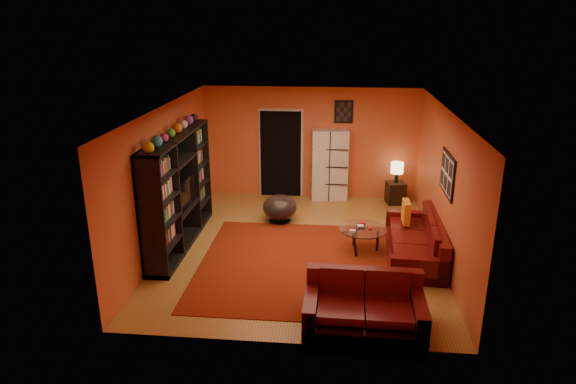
# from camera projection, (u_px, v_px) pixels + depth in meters

# --- Properties ---
(floor) EXTENTS (6.00, 6.00, 0.00)m
(floor) POSITION_uv_depth(u_px,v_px,m) (301.00, 247.00, 9.62)
(floor) COLOR olive
(floor) RESTS_ON ground
(ceiling) EXTENTS (6.00, 6.00, 0.00)m
(ceiling) POSITION_uv_depth(u_px,v_px,m) (302.00, 109.00, 8.78)
(ceiling) COLOR white
(ceiling) RESTS_ON wall_back
(wall_back) EXTENTS (6.00, 0.00, 6.00)m
(wall_back) POSITION_uv_depth(u_px,v_px,m) (311.00, 143.00, 12.03)
(wall_back) COLOR #CC562C
(wall_back) RESTS_ON floor
(wall_front) EXTENTS (6.00, 0.00, 6.00)m
(wall_front) POSITION_uv_depth(u_px,v_px,m) (284.00, 254.00, 6.37)
(wall_front) COLOR #CC562C
(wall_front) RESTS_ON floor
(wall_left) EXTENTS (0.00, 6.00, 6.00)m
(wall_left) POSITION_uv_depth(u_px,v_px,m) (166.00, 177.00, 9.43)
(wall_left) COLOR #CC562C
(wall_left) RESTS_ON floor
(wall_right) EXTENTS (0.00, 6.00, 6.00)m
(wall_right) POSITION_uv_depth(u_px,v_px,m) (444.00, 186.00, 8.97)
(wall_right) COLOR #CC562C
(wall_right) RESTS_ON floor
(rug) EXTENTS (3.60, 3.60, 0.01)m
(rug) POSITION_uv_depth(u_px,v_px,m) (303.00, 264.00, 8.95)
(rug) COLOR #5F180A
(rug) RESTS_ON floor
(doorway) EXTENTS (0.95, 0.10, 2.04)m
(doorway) POSITION_uv_depth(u_px,v_px,m) (281.00, 154.00, 12.14)
(doorway) COLOR black
(doorway) RESTS_ON floor
(wall_art_right) EXTENTS (0.03, 1.00, 0.70)m
(wall_art_right) POSITION_uv_depth(u_px,v_px,m) (447.00, 174.00, 8.59)
(wall_art_right) COLOR black
(wall_art_right) RESTS_ON wall_right
(wall_art_back) EXTENTS (0.42, 0.03, 0.52)m
(wall_art_back) POSITION_uv_depth(u_px,v_px,m) (344.00, 112.00, 11.70)
(wall_art_back) COLOR black
(wall_art_back) RESTS_ON wall_back
(entertainment_unit) EXTENTS (0.45, 3.00, 2.10)m
(entertainment_unit) POSITION_uv_depth(u_px,v_px,m) (179.00, 191.00, 9.49)
(entertainment_unit) COLOR black
(entertainment_unit) RESTS_ON floor
(tv) EXTENTS (0.93, 0.12, 0.54)m
(tv) POSITION_uv_depth(u_px,v_px,m) (181.00, 194.00, 9.48)
(tv) COLOR black
(tv) RESTS_ON entertainment_unit
(sofa) EXTENTS (1.04, 2.31, 0.85)m
(sofa) POSITION_uv_depth(u_px,v_px,m) (419.00, 242.00, 9.18)
(sofa) COLOR #4A090B
(sofa) RESTS_ON rug
(loveseat) EXTENTS (1.67, 1.02, 0.85)m
(loveseat) POSITION_uv_depth(u_px,v_px,m) (364.00, 305.00, 7.16)
(loveseat) COLOR #4A090B
(loveseat) RESTS_ON rug
(throw_pillow) EXTENTS (0.12, 0.42, 0.42)m
(throw_pillow) POSITION_uv_depth(u_px,v_px,m) (406.00, 212.00, 9.62)
(throw_pillow) COLOR orange
(throw_pillow) RESTS_ON sofa
(coffee_table) EXTENTS (0.87, 0.87, 0.43)m
(coffee_table) POSITION_uv_depth(u_px,v_px,m) (363.00, 231.00, 9.34)
(coffee_table) COLOR silver
(coffee_table) RESTS_ON floor
(storage_cabinet) EXTENTS (0.86, 0.45, 1.66)m
(storage_cabinet) POSITION_uv_depth(u_px,v_px,m) (330.00, 165.00, 11.95)
(storage_cabinet) COLOR silver
(storage_cabinet) RESTS_ON floor
(bowl_chair) EXTENTS (0.72, 0.72, 0.58)m
(bowl_chair) POSITION_uv_depth(u_px,v_px,m) (280.00, 208.00, 10.74)
(bowl_chair) COLOR black
(bowl_chair) RESTS_ON floor
(side_table) EXTENTS (0.47, 0.47, 0.50)m
(side_table) POSITION_uv_depth(u_px,v_px,m) (395.00, 193.00, 11.84)
(side_table) COLOR black
(side_table) RESTS_ON floor
(table_lamp) EXTENTS (0.29, 0.29, 0.48)m
(table_lamp) POSITION_uv_depth(u_px,v_px,m) (397.00, 168.00, 11.65)
(table_lamp) COLOR black
(table_lamp) RESTS_ON side_table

